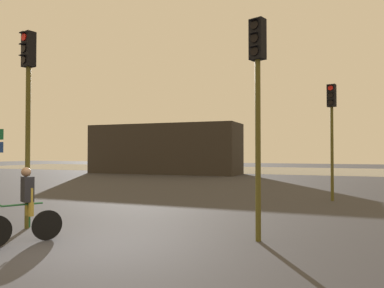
{
  "coord_description": "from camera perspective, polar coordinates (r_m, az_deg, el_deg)",
  "views": [
    {
      "loc": [
        4.82,
        -5.98,
        1.94
      ],
      "look_at": [
        0.5,
        5.0,
        2.2
      ],
      "focal_mm": 35.0,
      "sensor_mm": 36.0,
      "label": 1
    }
  ],
  "objects": [
    {
      "name": "ground_plane",
      "position": [
        7.92,
        -17.47,
        -15.38
      ],
      "size": [
        120.0,
        120.0,
        0.0
      ],
      "primitive_type": "plane",
      "color": "#333338"
    },
    {
      "name": "water_strip",
      "position": [
        41.16,
        14.74,
        -3.91
      ],
      "size": [
        80.0,
        16.0,
        0.01
      ],
      "primitive_type": "cube",
      "color": "slate",
      "rests_on": "ground"
    },
    {
      "name": "distant_building",
      "position": [
        34.23,
        -4.28,
        -0.77
      ],
      "size": [
        13.86,
        4.0,
        4.45
      ],
      "primitive_type": "cube",
      "color": "#2D2823",
      "rests_on": "ground"
    },
    {
      "name": "traffic_light_near_left",
      "position": [
        10.56,
        -23.71,
        7.15
      ],
      "size": [
        0.37,
        0.39,
        5.04
      ],
      "rotation": [
        0.0,
        0.0,
        2.89
      ],
      "color": "#4C4719",
      "rests_on": "ground"
    },
    {
      "name": "traffic_light_near_right",
      "position": [
        8.44,
        9.97,
        8.49
      ],
      "size": [
        0.38,
        0.4,
        4.88
      ],
      "rotation": [
        0.0,
        0.0,
        2.81
      ],
      "color": "#4C4719",
      "rests_on": "ground"
    },
    {
      "name": "traffic_light_far_right",
      "position": [
        15.99,
        20.52,
        3.44
      ],
      "size": [
        0.37,
        0.39,
        4.66
      ],
      "rotation": [
        0.0,
        0.0,
        2.86
      ],
      "color": "#4C4719",
      "rests_on": "ground"
    },
    {
      "name": "cyclist",
      "position": [
        8.82,
        -24.04,
        -8.46
      ],
      "size": [
        0.86,
        1.52,
        1.62
      ],
      "rotation": [
        0.0,
        0.0,
        2.65
      ],
      "color": "black",
      "rests_on": "ground"
    }
  ]
}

